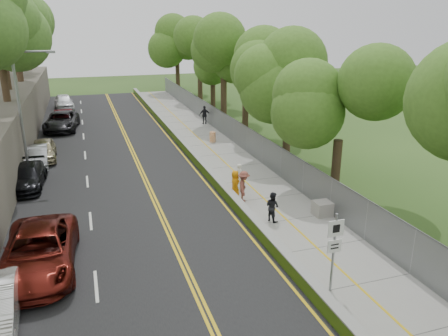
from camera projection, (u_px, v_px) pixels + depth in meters
name	position (u px, v px, depth m)	size (l,w,h in m)	color
ground	(271.00, 257.00, 18.60)	(140.00, 140.00, 0.00)	#33511E
road	(113.00, 165.00, 30.53)	(11.20, 66.00, 0.04)	black
sidewalk	(221.00, 155.00, 32.87)	(4.20, 66.00, 0.05)	gray
jersey_barrier	(191.00, 154.00, 32.10)	(0.42, 66.00, 0.60)	#7CD310
chainlink_fence	(247.00, 140.00, 33.18)	(0.04, 66.00, 2.00)	slate
trees_fenceside	(279.00, 58.00, 31.97)	(7.00, 66.00, 14.00)	#4D7F27
streetlight	(23.00, 106.00, 26.67)	(2.52, 0.22, 8.00)	gray
signpost	(334.00, 244.00, 15.57)	(0.62, 0.09, 3.10)	gray
construction_barrel	(213.00, 137.00, 36.17)	(0.51, 0.51, 0.84)	#EB5C00
concrete_block	(324.00, 208.00, 22.44)	(1.09, 0.82, 0.73)	gray
car_2	(39.00, 251.00, 17.27)	(2.77, 6.01, 1.67)	#55140D
car_3	(27.00, 177.00, 26.09)	(1.89, 4.65, 1.35)	black
car_4	(43.00, 150.00, 31.40)	(1.72, 4.28, 1.46)	tan
car_5	(37.00, 157.00, 29.91)	(1.48, 4.25, 1.40)	#ACADB3
car_6	(62.00, 121.00, 40.15)	(2.71, 5.88, 1.63)	black
car_7	(62.00, 121.00, 40.85)	(1.97, 4.85, 1.41)	maroon
car_8	(64.00, 102.00, 49.75)	(1.98, 4.92, 1.68)	silver
painter_0	(235.00, 184.00, 24.65)	(0.76, 0.49, 1.56)	orange
painter_1	(239.00, 176.00, 25.92)	(0.56, 0.37, 1.53)	white
painter_2	(272.00, 207.00, 21.63)	(0.74, 0.58, 1.52)	black
painter_3	(244.00, 187.00, 23.91)	(1.14, 0.66, 1.77)	brown
person_far	(205.00, 115.00, 42.42)	(1.05, 0.44, 1.79)	black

